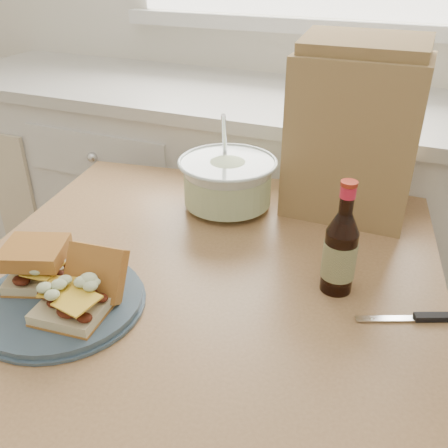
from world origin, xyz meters
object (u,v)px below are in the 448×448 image
at_px(coleslaw_bowl, 227,184).
at_px(paper_bag, 353,138).
at_px(beer_bottle, 340,251).
at_px(plate, 62,302).
at_px(dining_table, 205,312).

distance_m(coleslaw_bowl, paper_bag, 0.32).
height_order(coleslaw_bowl, beer_bottle, coleslaw_bowl).
height_order(plate, beer_bottle, beer_bottle).
distance_m(coleslaw_bowl, beer_bottle, 0.40).
distance_m(beer_bottle, paper_bag, 0.35).
xyz_separation_m(beer_bottle, paper_bag, (-0.05, 0.33, 0.10)).
bearing_deg(beer_bottle, dining_table, 173.13).
bearing_deg(coleslaw_bowl, dining_table, -77.37).
xyz_separation_m(plate, beer_bottle, (0.45, 0.25, 0.08)).
height_order(beer_bottle, paper_bag, paper_bag).
bearing_deg(paper_bag, plate, -124.95).
bearing_deg(coleslaw_bowl, plate, -104.72).
distance_m(dining_table, paper_bag, 0.52).
xyz_separation_m(dining_table, coleslaw_bowl, (-0.06, 0.27, 0.18)).
bearing_deg(dining_table, coleslaw_bowl, 93.64).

